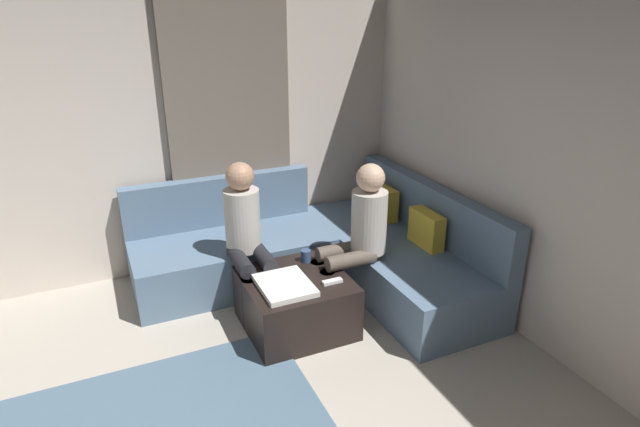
% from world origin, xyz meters
% --- Properties ---
extents(wall_left, '(0.12, 6.00, 2.70)m').
position_xyz_m(wall_left, '(-2.94, 0.00, 1.35)').
color(wall_left, beige).
rests_on(wall_left, ground_plane).
extents(curtain_panel, '(0.06, 1.10, 2.50)m').
position_xyz_m(curtain_panel, '(-2.84, 1.30, 1.25)').
color(curtain_panel, '#726659').
rests_on(curtain_panel, ground_plane).
extents(sectional_couch, '(2.10, 2.55, 0.87)m').
position_xyz_m(sectional_couch, '(-2.08, 1.88, 0.28)').
color(sectional_couch, slate).
rests_on(sectional_couch, ground_plane).
extents(ottoman, '(0.76, 0.76, 0.42)m').
position_xyz_m(ottoman, '(-1.51, 1.37, 0.21)').
color(ottoman, black).
rests_on(ottoman, ground_plane).
extents(folded_blanket, '(0.44, 0.36, 0.04)m').
position_xyz_m(folded_blanket, '(-1.41, 1.25, 0.44)').
color(folded_blanket, white).
rests_on(folded_blanket, ottoman).
extents(coffee_mug, '(0.08, 0.08, 0.10)m').
position_xyz_m(coffee_mug, '(-1.73, 1.55, 0.47)').
color(coffee_mug, '#334C72').
rests_on(coffee_mug, ottoman).
extents(game_remote, '(0.05, 0.15, 0.02)m').
position_xyz_m(game_remote, '(-1.33, 1.59, 0.43)').
color(game_remote, white).
rests_on(game_remote, ottoman).
extents(person_on_couch_back, '(0.30, 0.60, 1.20)m').
position_xyz_m(person_on_couch_back, '(-1.59, 1.93, 0.66)').
color(person_on_couch_back, brown).
rests_on(person_on_couch_back, ground_plane).
extents(person_on_couch_side, '(0.60, 0.30, 1.20)m').
position_xyz_m(person_on_couch_side, '(-1.93, 1.14, 0.66)').
color(person_on_couch_side, black).
rests_on(person_on_couch_side, ground_plane).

